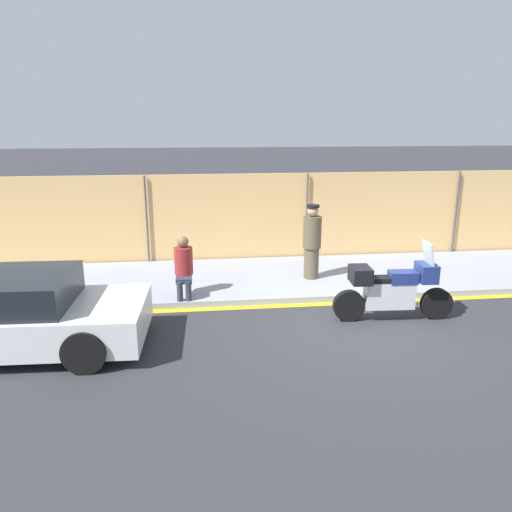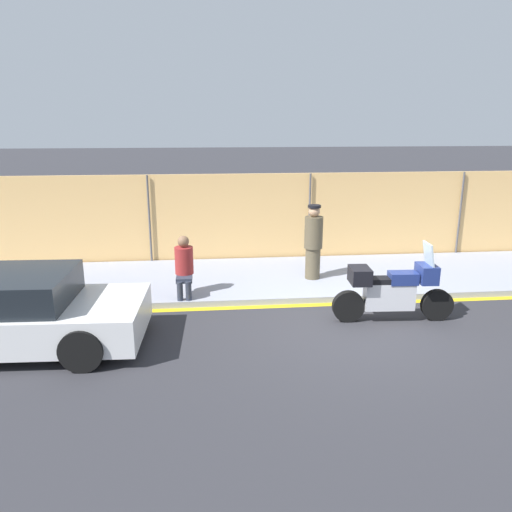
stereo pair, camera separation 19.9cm
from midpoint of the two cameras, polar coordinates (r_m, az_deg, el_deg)
The scene contains 8 objects.
ground_plane at distance 9.43m, azimuth 10.97°, elevation -8.07°, with size 120.00×120.00×0.00m, color #2D2D33.
sidewalk at distance 12.05m, azimuth 6.81°, elevation -2.30°, with size 30.86×3.17×0.13m.
curb_paint_stripe at distance 10.54m, azimuth 8.92°, elevation -5.38°, with size 30.86×0.18×0.01m.
storefront_fence at distance 13.36m, azimuth 5.29°, elevation 4.42°, with size 29.32×0.17×2.35m.
motorcycle at distance 9.72m, azimuth 14.78°, elevation -3.67°, with size 2.31×0.58×1.52m.
officer_standing at distance 11.46m, azimuth 5.92°, elevation 1.68°, with size 0.41×0.41×1.72m.
person_seated_on_curb at distance 10.42m, azimuth -8.82°, elevation -0.86°, with size 0.38×0.65×1.26m.
parked_car_left_down_street at distance 9.17m, azimuth -26.79°, elevation -5.96°, with size 4.28×2.11×1.29m.
Camera 1 is at (-2.87, -8.20, 3.71)m, focal length 35.00 mm.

